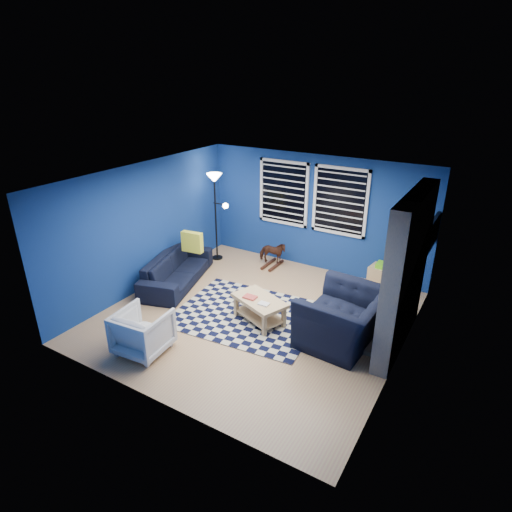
% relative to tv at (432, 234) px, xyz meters
% --- Properties ---
extents(floor, '(5.00, 5.00, 0.00)m').
position_rel_tv_xyz_m(floor, '(-2.45, -2.00, -1.40)').
color(floor, tan).
rests_on(floor, ground).
extents(ceiling, '(5.00, 5.00, 0.00)m').
position_rel_tv_xyz_m(ceiling, '(-2.45, -2.00, 1.10)').
color(ceiling, white).
rests_on(ceiling, wall_back).
extents(wall_back, '(5.00, 0.00, 5.00)m').
position_rel_tv_xyz_m(wall_back, '(-2.45, 0.50, -0.15)').
color(wall_back, navy).
rests_on(wall_back, floor).
extents(wall_left, '(0.00, 5.00, 5.00)m').
position_rel_tv_xyz_m(wall_left, '(-4.95, -2.00, -0.15)').
color(wall_left, navy).
rests_on(wall_left, floor).
extents(wall_right, '(0.00, 5.00, 5.00)m').
position_rel_tv_xyz_m(wall_right, '(0.05, -2.00, -0.15)').
color(wall_right, navy).
rests_on(wall_right, floor).
extents(fireplace, '(0.65, 2.00, 2.50)m').
position_rel_tv_xyz_m(fireplace, '(-0.09, -1.50, -0.20)').
color(fireplace, gray).
rests_on(fireplace, floor).
extents(window_left, '(1.17, 0.06, 1.42)m').
position_rel_tv_xyz_m(window_left, '(-3.20, 0.46, 0.20)').
color(window_left, black).
rests_on(window_left, wall_back).
extents(window_right, '(1.17, 0.06, 1.42)m').
position_rel_tv_xyz_m(window_right, '(-1.90, 0.46, 0.20)').
color(window_right, black).
rests_on(window_right, wall_back).
extents(tv, '(0.07, 1.00, 0.58)m').
position_rel_tv_xyz_m(tv, '(0.00, 0.00, 0.00)').
color(tv, black).
rests_on(tv, wall_right).
extents(rug, '(2.66, 2.21, 0.02)m').
position_rel_tv_xyz_m(rug, '(-2.58, -2.02, -1.39)').
color(rug, black).
rests_on(rug, floor).
extents(sofa, '(2.22, 1.37, 0.61)m').
position_rel_tv_xyz_m(sofa, '(-4.51, -1.68, -1.10)').
color(sofa, black).
rests_on(sofa, floor).
extents(armchair_big, '(1.43, 1.27, 0.88)m').
position_rel_tv_xyz_m(armchair_big, '(-0.85, -1.93, -0.96)').
color(armchair_big, black).
rests_on(armchair_big, floor).
extents(armchair_bent, '(0.81, 0.83, 0.70)m').
position_rel_tv_xyz_m(armchair_bent, '(-3.41, -3.76, -1.05)').
color(armchair_bent, gray).
rests_on(armchair_bent, floor).
extents(rocking_horse, '(0.45, 0.66, 0.51)m').
position_rel_tv_xyz_m(rocking_horse, '(-3.22, 0.04, -1.07)').
color(rocking_horse, '#472D17').
rests_on(rocking_horse, floor).
extents(coffee_table, '(1.09, 0.86, 0.47)m').
position_rel_tv_xyz_m(coffee_table, '(-2.29, -2.11, -1.07)').
color(coffee_table, '#DCB77B').
rests_on(coffee_table, rug).
extents(cabinet, '(0.61, 0.45, 0.56)m').
position_rel_tv_xyz_m(cabinet, '(-0.77, 0.22, -1.15)').
color(cabinet, '#DCB77B').
rests_on(cabinet, floor).
extents(floor_lamp, '(0.55, 0.34, 2.00)m').
position_rel_tv_xyz_m(floor_lamp, '(-4.51, -0.24, 0.24)').
color(floor_lamp, black).
rests_on(floor_lamp, floor).
extents(throw_pillow, '(0.46, 0.19, 0.43)m').
position_rel_tv_xyz_m(throw_pillow, '(-4.36, -1.33, -0.58)').
color(throw_pillow, yellow).
rests_on(throw_pillow, sofa).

